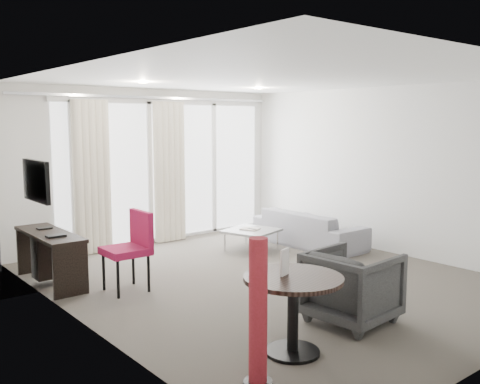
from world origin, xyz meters
TOP-DOWN VIEW (x-y plane):
  - floor at (0.00, 0.00)m, footprint 5.00×6.00m
  - ceiling at (0.00, 0.00)m, footprint 5.00×6.00m
  - wall_left at (-2.50, 0.00)m, footprint 0.00×6.00m
  - wall_right at (2.50, 0.00)m, footprint 0.00×6.00m
  - window_panel at (0.30, 2.98)m, footprint 4.00×0.02m
  - window_frame at (0.30, 2.97)m, footprint 4.10×0.06m
  - curtain_left at (-1.15, 2.82)m, footprint 0.60×0.20m
  - curtain_right at (0.25, 2.82)m, footprint 0.60×0.20m
  - curtain_track at (0.00, 2.82)m, footprint 4.80×0.04m
  - downlight_a at (-0.90, 1.60)m, footprint 0.12×0.12m
  - downlight_b at (1.20, 1.60)m, footprint 0.12×0.12m
  - desk at (-2.26, 1.64)m, footprint 0.44×1.41m
  - tv at (-2.46, 1.45)m, footprint 0.05×0.80m
  - desk_chair at (-1.66, 0.77)m, footprint 0.54×0.51m
  - round_table at (-1.34, -1.78)m, footprint 1.06×1.06m
  - menu_card at (-1.37, -1.71)m, footprint 0.13×0.06m
  - red_lamp at (-1.94, -2.01)m, footprint 0.27×0.27m
  - tub_armchair at (-0.33, -1.62)m, footprint 0.88×0.86m
  - coffee_table at (0.88, 1.39)m, footprint 0.93×0.93m
  - remote at (0.88, 1.37)m, footprint 0.08×0.15m
  - magazine at (0.87, 1.42)m, footprint 0.31×0.34m
  - sofa at (1.87, 1.07)m, footprint 0.78×1.99m
  - terrace_slab at (0.30, 4.50)m, footprint 5.60×3.00m
  - rattan_chair_a at (1.15, 4.32)m, footprint 0.61×0.61m
  - rattan_chair_b at (1.74, 5.12)m, footprint 0.69×0.69m
  - rattan_table at (1.61, 4.47)m, footprint 0.58×0.58m
  - balustrade at (0.30, 5.95)m, footprint 5.50×0.06m

SIDE VIEW (x-z plane):
  - terrace_slab at x=0.30m, z-range -0.12..0.00m
  - floor at x=0.00m, z-range 0.00..0.00m
  - coffee_table at x=0.88m, z-range 0.00..0.34m
  - rattan_table at x=1.61m, z-range 0.00..0.46m
  - sofa at x=1.87m, z-range 0.00..0.58m
  - desk at x=-2.26m, z-range 0.00..0.66m
  - round_table at x=-1.34m, z-range 0.00..0.71m
  - remote at x=0.88m, z-range 0.35..0.37m
  - magazine at x=0.87m, z-range 0.35..0.37m
  - tub_armchair at x=-0.33m, z-range 0.00..0.75m
  - rattan_chair_a at x=1.15m, z-range 0.00..0.77m
  - rattan_chair_b at x=1.74m, z-range 0.00..0.80m
  - desk_chair at x=-1.66m, z-range 0.00..0.98m
  - balustrade at x=0.30m, z-range -0.02..1.02m
  - red_lamp at x=-1.94m, z-range 0.00..1.17m
  - menu_card at x=-1.37m, z-range 0.60..0.84m
  - window_panel at x=0.30m, z-range 0.01..2.39m
  - curtain_left at x=-1.15m, z-range 0.01..2.39m
  - curtain_right at x=0.25m, z-range 0.01..2.39m
  - window_frame at x=0.30m, z-range -0.02..2.42m
  - wall_left at x=-2.50m, z-range 0.00..2.60m
  - wall_right at x=2.50m, z-range 0.00..2.60m
  - tv at x=-2.46m, z-range 1.10..1.60m
  - curtain_track at x=0.00m, z-range 2.43..2.47m
  - downlight_a at x=-0.90m, z-range 2.58..2.60m
  - downlight_b at x=1.20m, z-range 2.58..2.60m
  - ceiling at x=0.00m, z-range 2.60..2.60m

